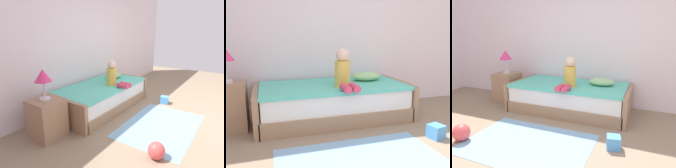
# 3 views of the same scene
# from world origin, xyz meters

# --- Properties ---
(wall_rear) EXTENTS (7.20, 0.10, 2.90)m
(wall_rear) POSITION_xyz_m (0.00, 2.60, 1.45)
(wall_rear) COLOR white
(wall_rear) RESTS_ON ground
(bed) EXTENTS (2.11, 1.00, 0.50)m
(bed) POSITION_xyz_m (-0.35, 2.00, 0.25)
(bed) COLOR #997556
(bed) RESTS_ON ground
(nightstand) EXTENTS (0.44, 0.44, 0.60)m
(nightstand) POSITION_xyz_m (-1.70, 1.99, 0.30)
(nightstand) COLOR #997556
(nightstand) RESTS_ON ground
(child_figure) EXTENTS (0.20, 0.51, 0.50)m
(child_figure) POSITION_xyz_m (-0.27, 1.77, 0.70)
(child_figure) COLOR gold
(child_figure) RESTS_ON bed
(pillow) EXTENTS (0.44, 0.30, 0.13)m
(pillow) POSITION_xyz_m (0.20, 2.10, 0.56)
(pillow) COLOR #99CC8C
(pillow) RESTS_ON bed
(area_rug) EXTENTS (1.60, 1.10, 0.01)m
(area_rug) POSITION_xyz_m (-0.41, 0.70, 0.00)
(area_rug) COLOR #7AA8CC
(area_rug) RESTS_ON ground
(toy_block) EXTENTS (0.19, 0.19, 0.16)m
(toy_block) POSITION_xyz_m (0.61, 1.01, 0.08)
(toy_block) COLOR #4C99E5
(toy_block) RESTS_ON ground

